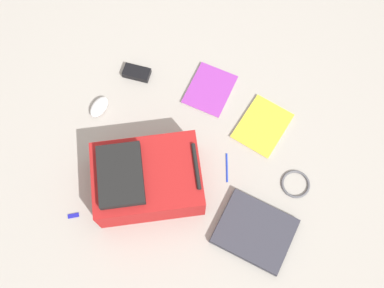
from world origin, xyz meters
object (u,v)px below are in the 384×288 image
(backpack, at_px, (146,179))
(usb_stick, at_px, (73,216))
(book_comic, at_px, (210,90))
(pen_black, at_px, (227,168))
(laptop, at_px, (255,231))
(power_brick, at_px, (137,73))
(cable_coil, at_px, (296,184))
(computer_mouse, at_px, (99,107))
(book_red, at_px, (262,126))

(backpack, distance_m, usb_stick, 0.35)
(book_comic, bearing_deg, pen_black, 117.41)
(laptop, distance_m, book_comic, 0.68)
(usb_stick, bearing_deg, pen_black, -144.80)
(power_brick, xyz_separation_m, pen_black, (-0.53, 0.32, -0.01))
(backpack, relative_size, book_comic, 2.06)
(cable_coil, distance_m, pen_black, 0.30)
(backpack, relative_size, computer_mouse, 4.78)
(book_comic, xyz_separation_m, usb_stick, (0.38, 0.73, -0.00))
(cable_coil, relative_size, usb_stick, 2.69)
(book_comic, distance_m, cable_coil, 0.58)
(book_red, height_order, computer_mouse, computer_mouse)
(pen_black, xyz_separation_m, usb_stick, (0.56, 0.39, -0.00))
(book_comic, relative_size, computer_mouse, 2.33)
(laptop, bearing_deg, computer_mouse, -22.33)
(usb_stick, bearing_deg, cable_coil, -154.58)
(laptop, distance_m, book_red, 0.48)
(backpack, bearing_deg, power_brick, -65.18)
(backpack, distance_m, book_comic, 0.54)
(laptop, xyz_separation_m, cable_coil, (-0.12, -0.25, -0.01))
(book_red, height_order, cable_coil, book_red)
(laptop, distance_m, power_brick, 0.90)
(backpack, relative_size, laptop, 1.55)
(computer_mouse, xyz_separation_m, power_brick, (-0.10, -0.22, -0.01))
(laptop, xyz_separation_m, book_red, (0.08, -0.47, -0.01))
(book_comic, xyz_separation_m, cable_coil, (-0.48, 0.33, -0.00))
(laptop, relative_size, book_red, 1.17)
(book_red, xyz_separation_m, usb_stick, (0.66, 0.63, -0.00))
(usb_stick, bearing_deg, book_comic, -117.39)
(book_comic, xyz_separation_m, book_red, (-0.28, 0.11, -0.00))
(laptop, xyz_separation_m, computer_mouse, (0.81, -0.33, 0.00))
(cable_coil, height_order, power_brick, power_brick)
(laptop, relative_size, pen_black, 2.59)
(laptop, height_order, usb_stick, laptop)
(cable_coil, relative_size, power_brick, 1.00)
(pen_black, bearing_deg, computer_mouse, -9.12)
(power_brick, bearing_deg, book_red, 172.24)
(book_comic, relative_size, power_brick, 2.05)
(backpack, height_order, book_red, backpack)
(backpack, distance_m, cable_coil, 0.64)
(laptop, relative_size, cable_coil, 2.73)
(laptop, bearing_deg, cable_coil, -115.23)
(computer_mouse, bearing_deg, book_red, -157.99)
(laptop, bearing_deg, backpack, -6.81)
(book_red, distance_m, power_brick, 0.64)
(book_comic, distance_m, book_red, 0.30)
(book_red, bearing_deg, backpack, 45.69)
(computer_mouse, height_order, cable_coil, computer_mouse)
(laptop, height_order, cable_coil, laptop)
(computer_mouse, xyz_separation_m, cable_coil, (-0.93, 0.09, -0.02))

